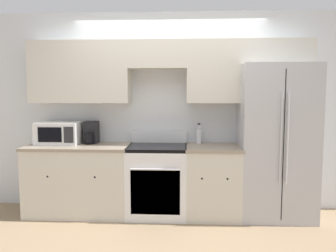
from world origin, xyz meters
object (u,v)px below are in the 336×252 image
object	(u,v)px
oven_range	(157,180)
bottle	(199,135)
refrigerator	(275,141)
microwave	(59,133)

from	to	relation	value
oven_range	bottle	size ratio (longest dim) A/B	3.90
oven_range	refrigerator	distance (m)	1.55
refrigerator	bottle	world-z (taller)	refrigerator
refrigerator	microwave	xyz separation A→B (m)	(-2.75, 0.04, 0.08)
oven_range	refrigerator	size ratio (longest dim) A/B	0.55
oven_range	bottle	distance (m)	0.79
oven_range	microwave	size ratio (longest dim) A/B	1.92
oven_range	microwave	world-z (taller)	microwave
oven_range	bottle	bearing A→B (deg)	23.11
bottle	refrigerator	bearing A→B (deg)	-10.94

